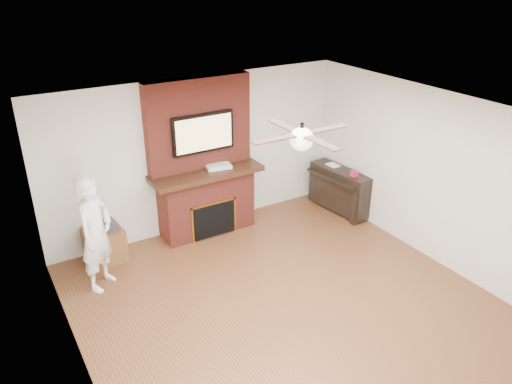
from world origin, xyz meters
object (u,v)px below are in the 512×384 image
person (96,233)px  side_table (105,243)px  fireplace (204,174)px  piano (340,189)px

person → side_table: (0.22, 0.62, -0.54)m
fireplace → person: (-1.91, -0.69, -0.18)m
fireplace → piano: fireplace is taller
fireplace → person: 2.04m
fireplace → piano: size_ratio=2.03×
person → piano: (4.22, 0.08, -0.39)m
fireplace → side_table: fireplace is taller
fireplace → person: size_ratio=1.54×
fireplace → side_table: bearing=-177.7°
person → side_table: size_ratio=2.72×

